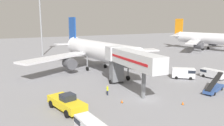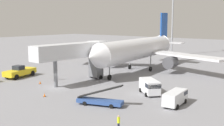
{
  "view_description": "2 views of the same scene",
  "coord_description": "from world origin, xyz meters",
  "px_view_note": "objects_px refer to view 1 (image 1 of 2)",
  "views": [
    {
      "loc": [
        -21.76,
        -28.39,
        12.98
      ],
      "look_at": [
        3.08,
        17.49,
        2.89
      ],
      "focal_mm": 35.38,
      "sensor_mm": 36.0,
      "label": 1
    },
    {
      "loc": [
        38.53,
        -32.04,
        11.81
      ],
      "look_at": [
        -0.52,
        17.23,
        2.36
      ],
      "focal_mm": 45.17,
      "sensor_mm": 36.0,
      "label": 2
    }
  ],
  "objects_px": {
    "belt_loader_truck": "(214,88)",
    "ground_crew_worker_foreground": "(107,90)",
    "airplane_at_gate": "(97,51)",
    "pushback_tug": "(67,102)",
    "service_van_rear_left": "(212,73)",
    "safety_cone_bravo": "(183,103)",
    "safety_cone_alpha": "(122,101)",
    "airplane_background": "(207,39)",
    "apron_light_mast": "(40,5)",
    "service_van_near_center": "(184,73)",
    "jet_bridge": "(129,60)"
  },
  "relations": [
    {
      "from": "pushback_tug",
      "to": "safety_cone_alpha",
      "type": "height_order",
      "value": "pushback_tug"
    },
    {
      "from": "jet_bridge",
      "to": "safety_cone_bravo",
      "type": "height_order",
      "value": "jet_bridge"
    },
    {
      "from": "airplane_at_gate",
      "to": "airplane_background",
      "type": "height_order",
      "value": "airplane_at_gate"
    },
    {
      "from": "jet_bridge",
      "to": "service_van_near_center",
      "type": "distance_m",
      "value": 16.22
    },
    {
      "from": "pushback_tug",
      "to": "airplane_background",
      "type": "bearing_deg",
      "value": 25.54
    },
    {
      "from": "service_van_near_center",
      "to": "pushback_tug",
      "type": "bearing_deg",
      "value": -170.27
    },
    {
      "from": "pushback_tug",
      "to": "service_van_rear_left",
      "type": "xyz_separation_m",
      "value": [
        34.64,
        2.14,
        -0.03
      ]
    },
    {
      "from": "airplane_at_gate",
      "to": "apron_light_mast",
      "type": "height_order",
      "value": "apron_light_mast"
    },
    {
      "from": "jet_bridge",
      "to": "pushback_tug",
      "type": "xyz_separation_m",
      "value": [
        -13.21,
        -3.89,
        -4.61
      ]
    },
    {
      "from": "service_van_near_center",
      "to": "service_van_rear_left",
      "type": "relative_size",
      "value": 0.96
    },
    {
      "from": "pushback_tug",
      "to": "airplane_background",
      "type": "xyz_separation_m",
      "value": [
        75.13,
        35.91,
        3.94
      ]
    },
    {
      "from": "ground_crew_worker_foreground",
      "to": "airplane_background",
      "type": "bearing_deg",
      "value": 26.2
    },
    {
      "from": "pushback_tug",
      "to": "safety_cone_alpha",
      "type": "bearing_deg",
      "value": -9.11
    },
    {
      "from": "pushback_tug",
      "to": "belt_loader_truck",
      "type": "bearing_deg",
      "value": -10.07
    },
    {
      "from": "belt_loader_truck",
      "to": "ground_crew_worker_foreground",
      "type": "xyz_separation_m",
      "value": [
        -18.15,
        7.69,
        0.2
      ]
    },
    {
      "from": "belt_loader_truck",
      "to": "service_van_near_center",
      "type": "height_order",
      "value": "belt_loader_truck"
    },
    {
      "from": "safety_cone_alpha",
      "to": "apron_light_mast",
      "type": "distance_m",
      "value": 59.35
    },
    {
      "from": "airplane_background",
      "to": "pushback_tug",
      "type": "bearing_deg",
      "value": -154.46
    },
    {
      "from": "airplane_background",
      "to": "apron_light_mast",
      "type": "distance_m",
      "value": 71.56
    },
    {
      "from": "safety_cone_alpha",
      "to": "apron_light_mast",
      "type": "bearing_deg",
      "value": 91.12
    },
    {
      "from": "airplane_at_gate",
      "to": "belt_loader_truck",
      "type": "xyz_separation_m",
      "value": [
        11.13,
        -27.16,
        -4.37
      ]
    },
    {
      "from": "airplane_at_gate",
      "to": "belt_loader_truck",
      "type": "relative_size",
      "value": 6.04
    },
    {
      "from": "service_van_near_center",
      "to": "safety_cone_bravo",
      "type": "xyz_separation_m",
      "value": [
        -12.2,
        -11.55,
        -1.06
      ]
    },
    {
      "from": "service_van_rear_left",
      "to": "safety_cone_alpha",
      "type": "xyz_separation_m",
      "value": [
        -26.03,
        -3.52,
        -0.86
      ]
    },
    {
      "from": "service_van_near_center",
      "to": "safety_cone_alpha",
      "type": "distance_m",
      "value": 21.16
    },
    {
      "from": "belt_loader_truck",
      "to": "airplane_at_gate",
      "type": "bearing_deg",
      "value": 112.27
    },
    {
      "from": "ground_crew_worker_foreground",
      "to": "safety_cone_alpha",
      "type": "relative_size",
      "value": 3.12
    },
    {
      "from": "ground_crew_worker_foreground",
      "to": "safety_cone_bravo",
      "type": "xyz_separation_m",
      "value": [
        8.31,
        -9.62,
        -0.68
      ]
    },
    {
      "from": "safety_cone_alpha",
      "to": "ground_crew_worker_foreground",
      "type": "bearing_deg",
      "value": 94.48
    },
    {
      "from": "airplane_background",
      "to": "apron_light_mast",
      "type": "height_order",
      "value": "apron_light_mast"
    },
    {
      "from": "service_van_near_center",
      "to": "ground_crew_worker_foreground",
      "type": "height_order",
      "value": "service_van_near_center"
    },
    {
      "from": "jet_bridge",
      "to": "pushback_tug",
      "type": "height_order",
      "value": "jet_bridge"
    },
    {
      "from": "belt_loader_truck",
      "to": "ground_crew_worker_foreground",
      "type": "height_order",
      "value": "belt_loader_truck"
    },
    {
      "from": "jet_bridge",
      "to": "belt_loader_truck",
      "type": "height_order",
      "value": "jet_bridge"
    },
    {
      "from": "airplane_at_gate",
      "to": "pushback_tug",
      "type": "bearing_deg",
      "value": -124.22
    },
    {
      "from": "belt_loader_truck",
      "to": "service_van_near_center",
      "type": "xyz_separation_m",
      "value": [
        2.36,
        9.62,
        0.58
      ]
    },
    {
      "from": "belt_loader_truck",
      "to": "ground_crew_worker_foreground",
      "type": "distance_m",
      "value": 19.71
    },
    {
      "from": "ground_crew_worker_foreground",
      "to": "safety_cone_bravo",
      "type": "relative_size",
      "value": 3.14
    },
    {
      "from": "jet_bridge",
      "to": "airplane_at_gate",
      "type": "bearing_deg",
      "value": 83.63
    },
    {
      "from": "service_van_near_center",
      "to": "airplane_at_gate",
      "type": "bearing_deg",
      "value": 127.56
    },
    {
      "from": "safety_cone_alpha",
      "to": "airplane_at_gate",
      "type": "bearing_deg",
      "value": 74.36
    },
    {
      "from": "service_van_rear_left",
      "to": "safety_cone_bravo",
      "type": "distance_m",
      "value": 20.09
    },
    {
      "from": "safety_cone_bravo",
      "to": "airplane_background",
      "type": "distance_m",
      "value": 72.53
    },
    {
      "from": "jet_bridge",
      "to": "pushback_tug",
      "type": "relative_size",
      "value": 2.19
    },
    {
      "from": "pushback_tug",
      "to": "apron_light_mast",
      "type": "xyz_separation_m",
      "value": [
        7.51,
        55.1,
        17.32
      ]
    },
    {
      "from": "belt_loader_truck",
      "to": "pushback_tug",
      "type": "bearing_deg",
      "value": 169.93
    },
    {
      "from": "service_van_rear_left",
      "to": "ground_crew_worker_foreground",
      "type": "bearing_deg",
      "value": 178.12
    },
    {
      "from": "service_van_near_center",
      "to": "apron_light_mast",
      "type": "height_order",
      "value": "apron_light_mast"
    },
    {
      "from": "airplane_background",
      "to": "apron_light_mast",
      "type": "relative_size",
      "value": 1.4
    },
    {
      "from": "safety_cone_bravo",
      "to": "airplane_background",
      "type": "height_order",
      "value": "airplane_background"
    }
  ]
}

